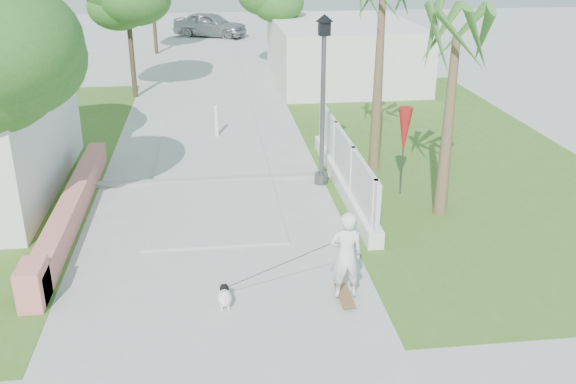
{
  "coord_description": "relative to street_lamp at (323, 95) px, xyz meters",
  "views": [
    {
      "loc": [
        0.04,
        -10.36,
        6.33
      ],
      "look_at": [
        1.61,
        2.33,
        1.1
      ],
      "focal_mm": 40.0,
      "sensor_mm": 36.0,
      "label": 1
    }
  ],
  "objects": [
    {
      "name": "building_right",
      "position": [
        3.1,
        12.5,
        -1.13
      ],
      "size": [
        6.0,
        8.0,
        2.6
      ],
      "primitive_type": "cube",
      "color": "silver",
      "rests_on": "ground"
    },
    {
      "name": "skateboarder",
      "position": [
        -1.05,
        -5.8,
        -1.58
      ],
      "size": [
        2.5,
        0.86,
        1.76
      ],
      "rotation": [
        0.0,
        0.0,
        3.14
      ],
      "color": "brown",
      "rests_on": "ground"
    },
    {
      "name": "palm_near",
      "position": [
        2.5,
        -2.3,
        1.53
      ],
      "size": [
        1.8,
        1.8,
        4.7
      ],
      "color": "brown",
      "rests_on": "ground"
    },
    {
      "name": "curb",
      "position": [
        -2.9,
        0.5,
        -2.38
      ],
      "size": [
        6.5,
        0.25,
        0.1
      ],
      "primitive_type": "cube",
      "color": "#999993",
      "rests_on": "ground"
    },
    {
      "name": "patio_umbrella",
      "position": [
        1.9,
        -1.0,
        -0.74
      ],
      "size": [
        0.36,
        0.36,
        2.3
      ],
      "color": "#59595E",
      "rests_on": "ground"
    },
    {
      "name": "ground",
      "position": [
        -2.9,
        -5.5,
        -2.43
      ],
      "size": [
        90.0,
        90.0,
        0.0
      ],
      "primitive_type": "plane",
      "color": "#B7B7B2",
      "rests_on": "ground"
    },
    {
      "name": "dog",
      "position": [
        -2.77,
        -5.82,
        -2.21
      ],
      "size": [
        0.26,
        0.57,
        0.39
      ],
      "rotation": [
        0.0,
        0.0,
        -0.01
      ],
      "color": "white",
      "rests_on": "ground"
    },
    {
      "name": "pink_wall",
      "position": [
        -6.2,
        -1.95,
        -2.11
      ],
      "size": [
        0.45,
        8.2,
        0.8
      ],
      "color": "#D7766E",
      "rests_on": "ground"
    },
    {
      "name": "path_strip",
      "position": [
        -2.9,
        14.5,
        -2.4
      ],
      "size": [
        3.2,
        36.0,
        0.06
      ],
      "primitive_type": "cube",
      "color": "#B7B7B2",
      "rests_on": "ground"
    },
    {
      "name": "tree_path_left",
      "position": [
        -5.88,
        10.48,
        1.39
      ],
      "size": [
        3.4,
        3.4,
        5.23
      ],
      "color": "#4C3826",
      "rests_on": "ground"
    },
    {
      "name": "tree_left_mid",
      "position": [
        -8.38,
        2.98,
        1.07
      ],
      "size": [
        3.2,
        3.2,
        4.85
      ],
      "color": "#4C3826",
      "rests_on": "ground"
    },
    {
      "name": "grass_right",
      "position": [
        4.1,
        2.5,
        -2.42
      ],
      "size": [
        8.0,
        20.0,
        0.01
      ],
      "primitive_type": "cube",
      "color": "#3D6921",
      "rests_on": "ground"
    },
    {
      "name": "parked_car",
      "position": [
        -2.67,
        26.0,
        -1.64
      ],
      "size": [
        4.98,
        3.62,
        1.57
      ],
      "primitive_type": "imported",
      "rotation": [
        0.0,
        0.0,
        1.14
      ],
      "color": "#B2B6BB",
      "rests_on": "ground"
    },
    {
      "name": "street_lamp",
      "position": [
        0.0,
        0.0,
        0.0
      ],
      "size": [
        0.44,
        0.44,
        4.44
      ],
      "color": "#59595E",
      "rests_on": "ground"
    },
    {
      "name": "bollard",
      "position": [
        -2.7,
        4.5,
        -1.84
      ],
      "size": [
        0.14,
        0.14,
        1.09
      ],
      "color": "white",
      "rests_on": "ground"
    },
    {
      "name": "lattice_fence",
      "position": [
        0.5,
        -0.5,
        -1.88
      ],
      "size": [
        0.35,
        7.0,
        1.5
      ],
      "color": "white",
      "rests_on": "ground"
    },
    {
      "name": "palm_far",
      "position": [
        1.7,
        1.0,
        2.06
      ],
      "size": [
        1.8,
        1.8,
        5.3
      ],
      "color": "brown",
      "rests_on": "ground"
    }
  ]
}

